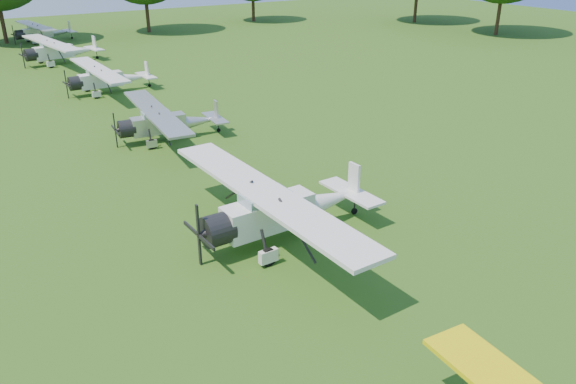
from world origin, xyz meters
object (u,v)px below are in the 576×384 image
at_px(aircraft_4, 166,120).
at_px(aircraft_6, 59,49).
at_px(aircraft_7, 42,31).
at_px(aircraft_5, 107,77).
at_px(aircraft_3, 281,206).

relative_size(aircraft_4, aircraft_6, 0.89).
distance_m(aircraft_6, aircraft_7, 13.75).
distance_m(aircraft_5, aircraft_6, 13.35).
height_order(aircraft_4, aircraft_7, aircraft_7).
relative_size(aircraft_6, aircraft_7, 1.09).
bearing_deg(aircraft_6, aircraft_4, -97.41).
relative_size(aircraft_3, aircraft_7, 1.15).
bearing_deg(aircraft_3, aircraft_6, 87.84).
bearing_deg(aircraft_4, aircraft_5, 94.09).
bearing_deg(aircraft_3, aircraft_4, 85.52).
xyz_separation_m(aircraft_3, aircraft_6, (0.13, 39.84, -0.08)).
height_order(aircraft_3, aircraft_7, aircraft_3).
height_order(aircraft_5, aircraft_7, aircraft_7).
xyz_separation_m(aircraft_3, aircraft_4, (0.60, 13.65, -0.23)).
distance_m(aircraft_3, aircraft_6, 39.84).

